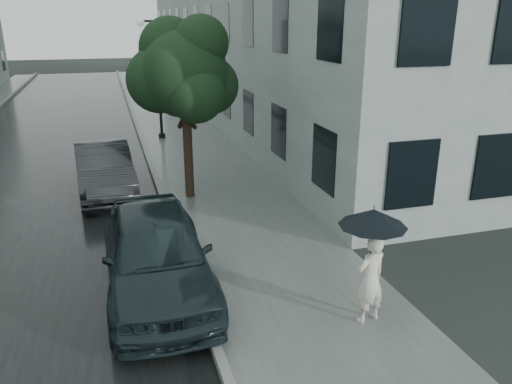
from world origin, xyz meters
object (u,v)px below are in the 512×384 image
object	(u,v)px
lamp_post	(154,71)
car_far	(104,168)
street_tree	(184,72)
pedestrian	(370,279)
car_near	(156,252)

from	to	relation	value
lamp_post	car_far	size ratio (longest dim) A/B	1.13
street_tree	pedestrian	bearing A→B (deg)	-75.68
street_tree	lamp_post	xyz separation A→B (m)	(-0.07, 7.46, -0.67)
pedestrian	lamp_post	xyz separation A→B (m)	(-1.87, 14.49, 1.97)
street_tree	lamp_post	size ratio (longest dim) A/B	1.02
pedestrian	car_far	bearing A→B (deg)	-78.30
car_near	car_far	world-z (taller)	car_near
lamp_post	car_far	world-z (taller)	lamp_post
car_far	pedestrian	bearing A→B (deg)	-66.97
lamp_post	car_far	xyz separation A→B (m)	(-2.20, -6.45, -2.04)
pedestrian	car_far	distance (m)	9.00
car_near	pedestrian	bearing A→B (deg)	-31.05
pedestrian	lamp_post	distance (m)	14.74
pedestrian	street_tree	size ratio (longest dim) A/B	0.31
street_tree	car_far	world-z (taller)	street_tree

